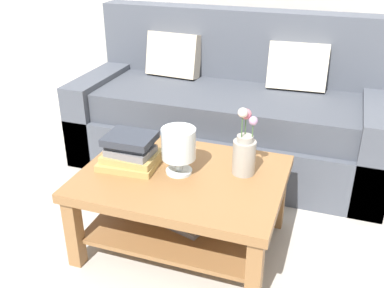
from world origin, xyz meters
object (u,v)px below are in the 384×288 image
Objects in this scene: couch at (230,113)px; coffee_table at (183,194)px; glass_hurricane_vase at (179,146)px; flower_pitcher at (244,151)px; book_stack_main at (130,152)px.

couch is 1.06m from coffee_table.
couch is 1.08m from glass_hurricane_vase.
couch is 1.02m from flower_pitcher.
book_stack_main is 0.59m from flower_pitcher.
book_stack_main is at bearing -178.08° from coffee_table.
couch is at bearing 76.35° from book_stack_main.
flower_pitcher is at bearing 18.44° from glass_hurricane_vase.
book_stack_main is 0.86× the size of flower_pitcher.
glass_hurricane_vase is at bearing -161.56° from flower_pitcher.
flower_pitcher is at bearing 21.10° from coffee_table.
flower_pitcher is (0.29, 0.11, 0.25)m from coffee_table.
coffee_table is 3.29× the size of book_stack_main.
flower_pitcher is (0.32, -0.95, 0.20)m from couch.
flower_pitcher reaches higher than glass_hurricane_vase.
couch is at bearing 91.52° from coffee_table.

